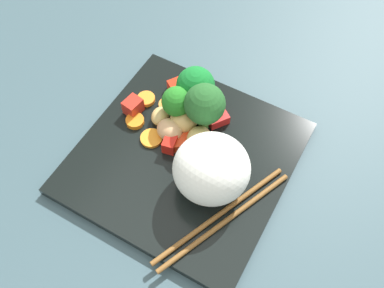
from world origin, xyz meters
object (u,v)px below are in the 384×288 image
at_px(rice_mound, 212,169).
at_px(broccoli_floret_2, 203,104).
at_px(carrot_slice_1, 210,107).
at_px(square_plate, 184,158).
at_px(chopstick_pair, 223,218).

xyz_separation_m(rice_mound, broccoli_floret_2, (0.08, 0.06, 0.01)).
height_order(rice_mound, broccoli_floret_2, rice_mound).
distance_m(rice_mound, broccoli_floret_2, 0.10).
bearing_deg(rice_mound, carrot_slice_1, 28.56).
relative_size(square_plate, broccoli_floret_2, 3.48).
relative_size(square_plate, carrot_slice_1, 9.15).
relative_size(rice_mound, broccoli_floret_2, 1.21).
bearing_deg(square_plate, chopstick_pair, -122.95).
distance_m(broccoli_floret_2, chopstick_pair, 0.15).
height_order(broccoli_floret_2, carrot_slice_1, broccoli_floret_2).
bearing_deg(broccoli_floret_2, carrot_slice_1, 8.07).
xyz_separation_m(square_plate, rice_mound, (-0.02, -0.05, 0.05)).
height_order(square_plate, chopstick_pair, chopstick_pair).
relative_size(carrot_slice_1, chopstick_pair, 0.15).
xyz_separation_m(square_plate, broccoli_floret_2, (0.06, 0.00, 0.06)).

